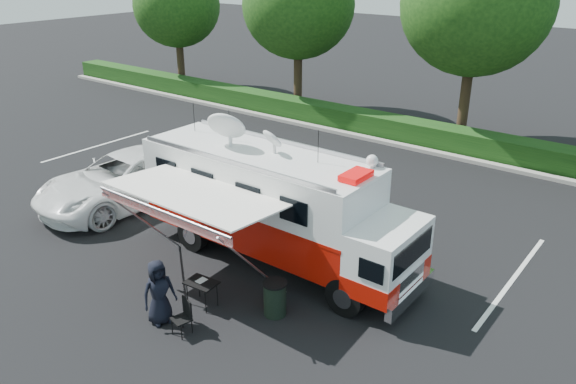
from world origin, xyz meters
name	(u,v)px	position (x,y,z in m)	size (l,w,h in m)	color
ground_plane	(277,260)	(0.00, 0.00, 0.00)	(120.00, 120.00, 0.00)	black
back_border	(501,30)	(1.14, 12.90, 5.00)	(60.00, 6.14, 8.87)	#9E998E
stall_lines	(323,218)	(-0.50, 3.00, 0.00)	(24.12, 5.50, 0.01)	silver
command_truck	(274,205)	(-0.07, 0.00, 1.66)	(8.08, 2.23, 3.88)	black
awning	(189,198)	(-0.79, -2.31, 2.49)	(4.41, 2.30, 2.67)	white
white_suv	(129,202)	(-6.48, -0.01, 0.00)	(2.83, 6.15, 1.71)	white
person	(162,321)	(-0.38, -3.80, 0.00)	(0.78, 0.50, 1.59)	black
folding_table	(201,284)	(-0.10, -2.75, 0.59)	(0.80, 0.60, 0.64)	black
folding_chair	(184,314)	(0.35, -3.73, 0.48)	(0.47, 0.50, 0.82)	black
trash_bin	(275,298)	(1.52, -1.97, 0.43)	(0.58, 0.58, 0.86)	black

